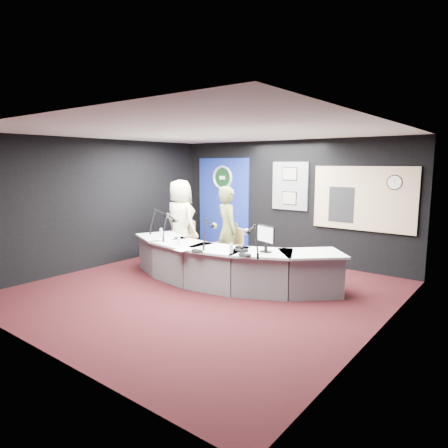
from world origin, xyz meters
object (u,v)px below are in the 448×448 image
Objects in this scene: person_man at (180,221)px; person_woman at (228,231)px; armchair_left at (181,241)px; broadcast_desk at (222,264)px; armchair_right at (228,253)px.

person_man is 1.51m from person_woman.
broadcast_desk is at bearing -11.76° from armchair_left.
armchair_left is 1.57m from person_woman.
person_man is at bearing 25.47° from person_woman.
broadcast_desk is 5.00× the size of armchair_right.
person_woman is (-0.28, 0.55, 0.53)m from broadcast_desk.
person_woman reaches higher than armchair_left.
person_woman reaches higher than armchair_right.
person_man is (-0.00, 0.00, 0.47)m from armchair_left.
person_woman is (1.50, -0.18, 0.42)m from armchair_left.
armchair_right is at bearing 3.58° from armchair_left.
person_man reaches higher than armchair_left.
person_man is 1.05× the size of person_woman.
armchair_left is at bearing -171.73° from person_man.
person_man reaches higher than person_woman.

